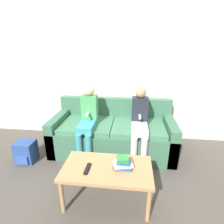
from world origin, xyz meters
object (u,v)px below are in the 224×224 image
(coffee_table, at_px, (107,171))
(person_right, at_px, (140,121))
(tv_remote, at_px, (87,169))
(person_left, at_px, (88,118))
(couch, at_px, (113,133))
(backpack, at_px, (26,152))

(coffee_table, distance_m, person_right, 0.97)
(tv_remote, bearing_deg, person_right, 60.11)
(person_left, xyz_separation_m, tv_remote, (0.22, -0.94, -0.19))
(coffee_table, distance_m, person_left, 1.01)
(couch, distance_m, backpack, 1.37)
(couch, distance_m, person_left, 0.54)
(coffee_table, height_order, backpack, coffee_table)
(coffee_table, relative_size, person_right, 0.87)
(person_right, bearing_deg, tv_remote, -120.90)
(couch, xyz_separation_m, person_right, (0.42, -0.20, 0.33))
(coffee_table, bearing_deg, person_right, 67.56)
(person_left, bearing_deg, backpack, -160.84)
(coffee_table, bearing_deg, person_left, 115.57)
(person_right, bearing_deg, coffee_table, -112.44)
(couch, bearing_deg, person_left, -151.35)
(couch, relative_size, backpack, 5.98)
(coffee_table, bearing_deg, couch, 93.08)
(coffee_table, xyz_separation_m, person_left, (-0.42, 0.88, 0.25))
(person_right, bearing_deg, backpack, -169.66)
(coffee_table, bearing_deg, tv_remote, -162.85)
(couch, relative_size, person_right, 1.77)
(tv_remote, distance_m, backpack, 1.32)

